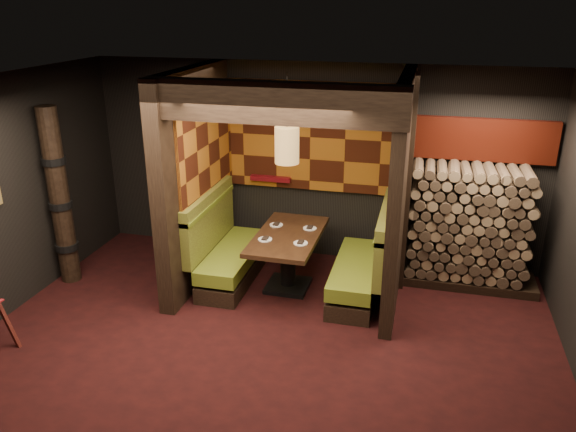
{
  "coord_description": "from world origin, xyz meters",
  "views": [
    {
      "loc": [
        1.56,
        -4.92,
        3.62
      ],
      "look_at": [
        0.0,
        1.3,
        1.15
      ],
      "focal_mm": 35.0,
      "sensor_mm": 36.0,
      "label": 1
    }
  ],
  "objects_px": {
    "booth_bench_left": "(226,252)",
    "firewood_stack": "(475,227)",
    "booth_bench_right": "(364,267)",
    "dining_table": "(288,251)",
    "totem_column": "(60,198)",
    "pendant_lamp": "(287,145)"
  },
  "relations": [
    {
      "from": "booth_bench_right",
      "to": "pendant_lamp",
      "type": "height_order",
      "value": "pendant_lamp"
    },
    {
      "from": "booth_bench_left",
      "to": "firewood_stack",
      "type": "relative_size",
      "value": 0.92
    },
    {
      "from": "booth_bench_left",
      "to": "dining_table",
      "type": "xyz_separation_m",
      "value": [
        0.89,
        -0.06,
        0.15
      ]
    },
    {
      "from": "booth_bench_left",
      "to": "booth_bench_right",
      "type": "height_order",
      "value": "same"
    },
    {
      "from": "booth_bench_left",
      "to": "pendant_lamp",
      "type": "relative_size",
      "value": 1.46
    },
    {
      "from": "dining_table",
      "to": "firewood_stack",
      "type": "height_order",
      "value": "firewood_stack"
    },
    {
      "from": "dining_table",
      "to": "totem_column",
      "type": "bearing_deg",
      "value": -170.61
    },
    {
      "from": "booth_bench_left",
      "to": "firewood_stack",
      "type": "height_order",
      "value": "firewood_stack"
    },
    {
      "from": "totem_column",
      "to": "firewood_stack",
      "type": "xyz_separation_m",
      "value": [
        5.33,
        1.25,
        -0.37
      ]
    },
    {
      "from": "pendant_lamp",
      "to": "firewood_stack",
      "type": "height_order",
      "value": "pendant_lamp"
    },
    {
      "from": "booth_bench_left",
      "to": "firewood_stack",
      "type": "xyz_separation_m",
      "value": [
        3.25,
        0.7,
        0.42
      ]
    },
    {
      "from": "dining_table",
      "to": "pendant_lamp",
      "type": "bearing_deg",
      "value": -90.0
    },
    {
      "from": "booth_bench_left",
      "to": "dining_table",
      "type": "distance_m",
      "value": 0.9
    },
    {
      "from": "booth_bench_left",
      "to": "pendant_lamp",
      "type": "bearing_deg",
      "value": -6.92
    },
    {
      "from": "totem_column",
      "to": "dining_table",
      "type": "bearing_deg",
      "value": 9.39
    },
    {
      "from": "booth_bench_left",
      "to": "totem_column",
      "type": "distance_m",
      "value": 2.3
    },
    {
      "from": "booth_bench_right",
      "to": "totem_column",
      "type": "distance_m",
      "value": 4.1
    },
    {
      "from": "booth_bench_left",
      "to": "booth_bench_right",
      "type": "relative_size",
      "value": 1.0
    },
    {
      "from": "booth_bench_left",
      "to": "totem_column",
      "type": "height_order",
      "value": "totem_column"
    },
    {
      "from": "booth_bench_left",
      "to": "pendant_lamp",
      "type": "distance_m",
      "value": 1.81
    },
    {
      "from": "dining_table",
      "to": "totem_column",
      "type": "height_order",
      "value": "totem_column"
    },
    {
      "from": "dining_table",
      "to": "firewood_stack",
      "type": "xyz_separation_m",
      "value": [
        2.36,
        0.76,
        0.27
      ]
    }
  ]
}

